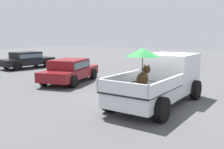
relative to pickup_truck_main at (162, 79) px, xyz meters
name	(u,v)px	position (x,y,z in m)	size (l,w,h in m)	color
ground_plane	(156,105)	(-0.44, 0.03, -0.96)	(80.00, 80.00, 0.00)	#4C4C4F
pickup_truck_main	(162,79)	(0.00, 0.00, 0.00)	(5.17, 2.54, 2.24)	black
parked_sedan_near	(27,59)	(4.71, 13.18, -0.22)	(4.54, 2.54, 1.33)	black
parked_sedan_far	(70,70)	(1.53, 5.99, -0.22)	(4.58, 2.67, 1.33)	black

